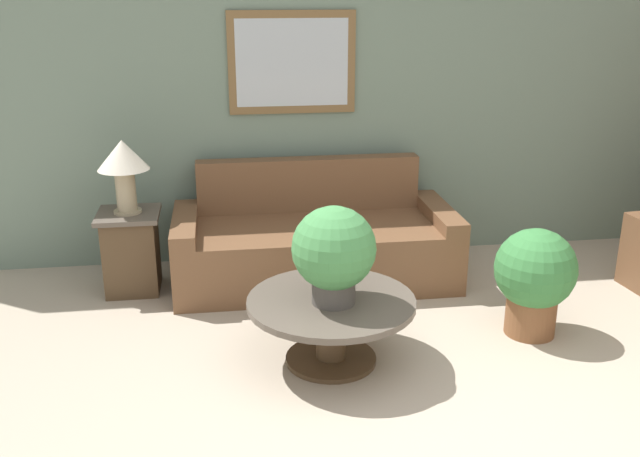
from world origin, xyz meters
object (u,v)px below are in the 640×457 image
object	(u,v)px
potted_plant_floor	(535,276)
coffee_table	(331,316)
potted_plant_on_table	(334,252)
table_lamp	(123,162)
couch_main	(314,244)
side_table	(131,251)

from	to	relation	value
potted_plant_floor	coffee_table	bearing A→B (deg)	-172.48
coffee_table	potted_plant_on_table	world-z (taller)	potted_plant_on_table
coffee_table	potted_plant_floor	size ratio (longest dim) A/B	1.40
potted_plant_on_table	potted_plant_floor	world-z (taller)	potted_plant_on_table
table_lamp	potted_plant_on_table	bearing A→B (deg)	-45.16
coffee_table	potted_plant_on_table	bearing A→B (deg)	-83.13
coffee_table	table_lamp	xyz separation A→B (m)	(-1.31, 1.28, 0.69)
couch_main	potted_plant_floor	xyz separation A→B (m)	(1.29, -1.12, 0.12)
side_table	table_lamp	distance (m)	0.68
couch_main	side_table	distance (m)	1.38
table_lamp	side_table	bearing A→B (deg)	180.00
coffee_table	table_lamp	bearing A→B (deg)	135.77
side_table	potted_plant_on_table	distance (m)	1.91
coffee_table	side_table	size ratio (longest dim) A/B	1.65
coffee_table	potted_plant_floor	xyz separation A→B (m)	(1.37, 0.18, 0.10)
table_lamp	couch_main	bearing A→B (deg)	1.19
couch_main	table_lamp	world-z (taller)	table_lamp
potted_plant_on_table	potted_plant_floor	bearing A→B (deg)	9.52
side_table	table_lamp	size ratio (longest dim) A/B	1.14
couch_main	table_lamp	distance (m)	1.55
coffee_table	potted_plant_on_table	size ratio (longest dim) A/B	1.72
side_table	potted_plant_floor	world-z (taller)	potted_plant_floor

